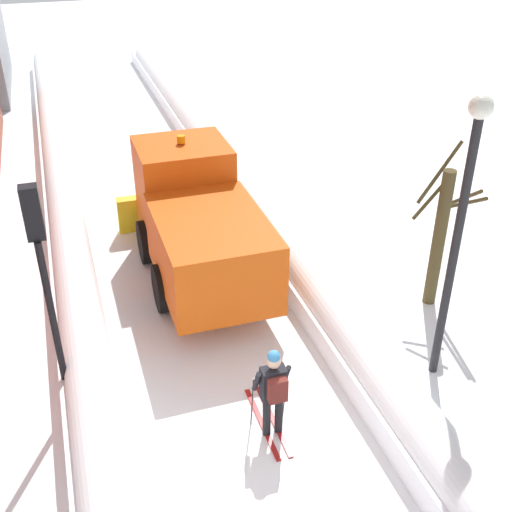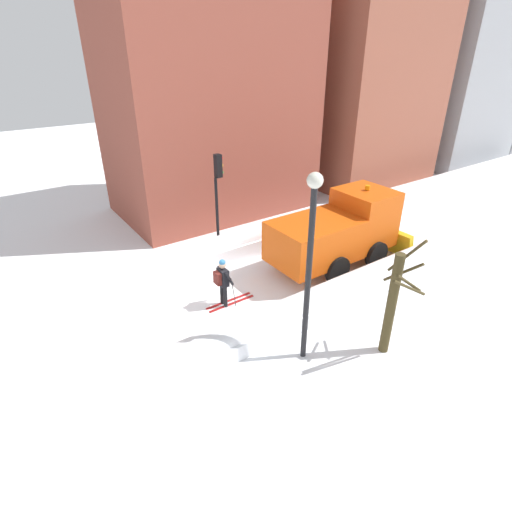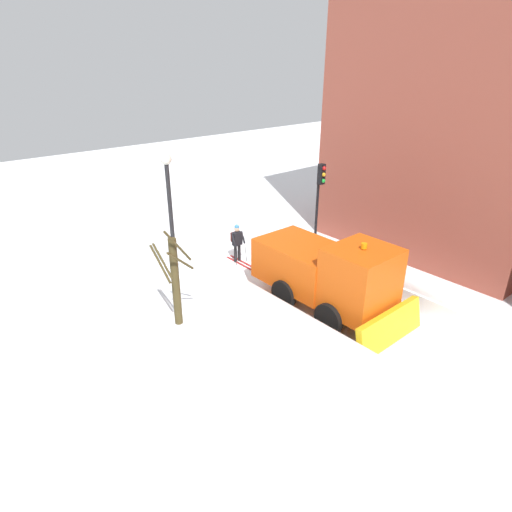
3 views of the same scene
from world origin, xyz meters
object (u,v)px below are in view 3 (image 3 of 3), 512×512
at_px(plow_truck, 328,273).
at_px(skier, 237,241).
at_px(traffic_light_pole, 320,193).
at_px(street_lamp, 170,209).
at_px(bare_tree_near, 175,279).

relative_size(plow_truck, skier, 3.31).
distance_m(skier, traffic_light_pole, 4.33).
bearing_deg(street_lamp, traffic_light_pole, 169.56).
height_order(plow_truck, bare_tree_near, bare_tree_near).
bearing_deg(skier, bare_tree_near, 29.68).
distance_m(traffic_light_pole, street_lamp, 7.02).
relative_size(traffic_light_pole, bare_tree_near, 1.17).
xyz_separation_m(plow_truck, traffic_light_pole, (-3.35, -3.59, 1.59)).
distance_m(skier, bare_tree_near, 5.56).
height_order(plow_truck, skier, plow_truck).
bearing_deg(plow_truck, bare_tree_near, -29.68).
xyz_separation_m(skier, street_lamp, (3.56, 0.58, 2.46)).
bearing_deg(bare_tree_near, skier, -150.32).
xyz_separation_m(traffic_light_pole, bare_tree_near, (8.11, 0.88, -1.31)).
bearing_deg(bare_tree_near, plow_truck, 150.32).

